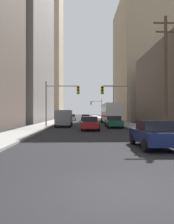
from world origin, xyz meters
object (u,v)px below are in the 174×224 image
at_px(city_bus, 111,113).
at_px(traffic_signal_far_right, 97,106).
at_px(sedan_green, 114,122).
at_px(sedan_silver, 72,117).
at_px(traffic_signal_near_right, 117,96).
at_px(sedan_red, 90,123).
at_px(traffic_signal_near_left, 61,96).
at_px(sedan_navy, 154,134).
at_px(sedan_black, 85,118).
at_px(cargo_van_grey, 64,117).

relative_size(city_bus, traffic_signal_far_right, 1.93).
bearing_deg(sedan_green, sedan_silver, 103.93).
xyz_separation_m(city_bus, traffic_signal_near_right, (-0.34, -8.50, 2.12)).
distance_m(city_bus, traffic_signal_far_right, 31.26).
xyz_separation_m(sedan_red, traffic_signal_near_left, (-3.60, 4.58, 3.30)).
xyz_separation_m(city_bus, sedan_green, (-0.85, -9.14, -1.16)).
relative_size(sedan_navy, sedan_silver, 0.99).
relative_size(city_bus, sedan_black, 2.74).
relative_size(cargo_van_grey, sedan_green, 1.24).
xyz_separation_m(sedan_green, sedan_silver, (-6.48, 26.14, 0.00)).
distance_m(traffic_signal_near_left, traffic_signal_near_right, 7.32).
height_order(traffic_signal_near_right, traffic_signal_far_right, same).
bearing_deg(traffic_signal_near_right, traffic_signal_far_right, 89.81).
relative_size(sedan_black, traffic_signal_far_right, 0.70).
xyz_separation_m(cargo_van_grey, traffic_signal_far_right, (7.17, 38.08, 2.74)).
bearing_deg(sedan_red, sedan_green, 50.78).
xyz_separation_m(cargo_van_grey, sedan_silver, (0.04, 23.89, -0.52)).
height_order(sedan_red, sedan_black, same).
bearing_deg(city_bus, sedan_black, 109.65).
bearing_deg(sedan_navy, sedan_green, 89.55).
distance_m(sedan_black, sedan_silver, 6.38).
distance_m(sedan_green, sedan_silver, 26.93).
distance_m(cargo_van_grey, sedan_silver, 23.89).
height_order(city_bus, traffic_signal_near_left, traffic_signal_near_left).
xyz_separation_m(sedan_navy, sedan_black, (-3.13, 36.61, 0.00)).
distance_m(sedan_black, traffic_signal_far_right, 20.34).
bearing_deg(traffic_signal_near_right, cargo_van_grey, 167.09).
distance_m(cargo_van_grey, traffic_signal_near_right, 7.73).
relative_size(city_bus, sedan_red, 2.72).
relative_size(sedan_navy, traffic_signal_near_left, 0.70).
bearing_deg(city_bus, traffic_signal_near_left, -132.02).
bearing_deg(sedan_green, sedan_red, -129.22).
relative_size(sedan_green, traffic_signal_near_left, 0.70).
relative_size(sedan_silver, traffic_signal_near_right, 0.71).
bearing_deg(sedan_red, traffic_signal_far_right, 85.02).
distance_m(sedan_red, sedan_silver, 30.26).
relative_size(sedan_navy, traffic_signal_far_right, 0.70).
distance_m(sedan_black, traffic_signal_near_right, 20.61).
relative_size(city_bus, traffic_signal_near_left, 1.93).
bearing_deg(cargo_van_grey, sedan_green, -19.05).
bearing_deg(sedan_black, traffic_signal_near_right, -79.34).
height_order(cargo_van_grey, sedan_red, cargo_van_grey).
height_order(sedan_green, traffic_signal_far_right, traffic_signal_far_right).
relative_size(traffic_signal_near_right, traffic_signal_far_right, 1.00).
relative_size(city_bus, sedan_silver, 2.71).
bearing_deg(traffic_signal_far_right, traffic_signal_near_right, -90.19).
distance_m(cargo_van_grey, sedan_black, 18.68).
bearing_deg(traffic_signal_far_right, city_bus, -89.62).
distance_m(sedan_navy, sedan_silver, 42.59).
height_order(sedan_navy, sedan_green, same).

